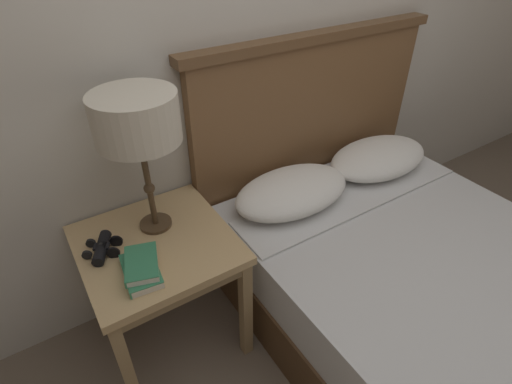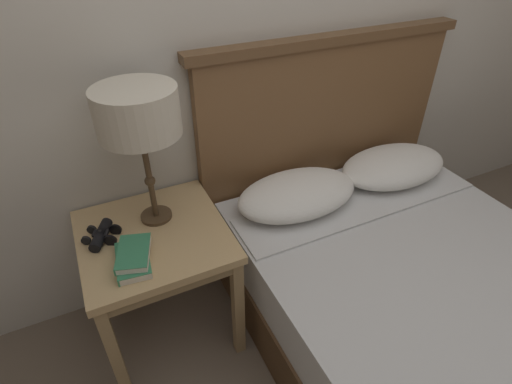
{
  "view_description": "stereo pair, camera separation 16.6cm",
  "coord_description": "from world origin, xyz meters",
  "px_view_note": "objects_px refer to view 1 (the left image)",
  "views": [
    {
      "loc": [
        -0.93,
        -0.42,
        1.67
      ],
      "look_at": [
        -0.2,
        0.72,
        0.7
      ],
      "focal_mm": 28.0,
      "sensor_mm": 36.0,
      "label": 1
    },
    {
      "loc": [
        -0.79,
        -0.5,
        1.67
      ],
      "look_at": [
        -0.2,
        0.72,
        0.7
      ],
      "focal_mm": 28.0,
      "sensor_mm": 36.0,
      "label": 2
    }
  ],
  "objects_px": {
    "nightstand": "(158,256)",
    "binoculars_pair": "(102,248)",
    "table_lamp": "(136,121)",
    "book_on_nightstand": "(141,271)",
    "book_stacked_on_top": "(141,264)",
    "bed": "(416,284)"
  },
  "relations": [
    {
      "from": "nightstand",
      "to": "binoculars_pair",
      "type": "xyz_separation_m",
      "value": [
        -0.19,
        0.05,
        0.1
      ]
    },
    {
      "from": "table_lamp",
      "to": "binoculars_pair",
      "type": "distance_m",
      "value": 0.5
    },
    {
      "from": "book_on_nightstand",
      "to": "binoculars_pair",
      "type": "relative_size",
      "value": 1.31
    },
    {
      "from": "nightstand",
      "to": "book_on_nightstand",
      "type": "bearing_deg",
      "value": -127.51
    },
    {
      "from": "binoculars_pair",
      "to": "book_on_nightstand",
      "type": "bearing_deg",
      "value": -66.34
    },
    {
      "from": "book_on_nightstand",
      "to": "bed",
      "type": "bearing_deg",
      "value": -20.99
    },
    {
      "from": "table_lamp",
      "to": "book_stacked_on_top",
      "type": "relative_size",
      "value": 2.74
    },
    {
      "from": "book_on_nightstand",
      "to": "binoculars_pair",
      "type": "height_order",
      "value": "binoculars_pair"
    },
    {
      "from": "nightstand",
      "to": "table_lamp",
      "type": "distance_m",
      "value": 0.56
    },
    {
      "from": "book_on_nightstand",
      "to": "book_stacked_on_top",
      "type": "distance_m",
      "value": 0.03
    },
    {
      "from": "nightstand",
      "to": "binoculars_pair",
      "type": "distance_m",
      "value": 0.22
    },
    {
      "from": "table_lamp",
      "to": "bed",
      "type": "bearing_deg",
      "value": -34.68
    },
    {
      "from": "book_stacked_on_top",
      "to": "binoculars_pair",
      "type": "relative_size",
      "value": 1.28
    },
    {
      "from": "nightstand",
      "to": "table_lamp",
      "type": "xyz_separation_m",
      "value": [
        0.04,
        0.09,
        0.55
      ]
    },
    {
      "from": "table_lamp",
      "to": "binoculars_pair",
      "type": "relative_size",
      "value": 3.5
    },
    {
      "from": "nightstand",
      "to": "binoculars_pair",
      "type": "height_order",
      "value": "binoculars_pair"
    },
    {
      "from": "nightstand",
      "to": "table_lamp",
      "type": "bearing_deg",
      "value": 67.14
    },
    {
      "from": "book_stacked_on_top",
      "to": "book_on_nightstand",
      "type": "bearing_deg",
      "value": -148.96
    },
    {
      "from": "nightstand",
      "to": "book_on_nightstand",
      "type": "distance_m",
      "value": 0.2
    },
    {
      "from": "nightstand",
      "to": "bed",
      "type": "height_order",
      "value": "bed"
    },
    {
      "from": "bed",
      "to": "book_on_nightstand",
      "type": "xyz_separation_m",
      "value": [
        -1.08,
        0.41,
        0.33
      ]
    },
    {
      "from": "table_lamp",
      "to": "binoculars_pair",
      "type": "xyz_separation_m",
      "value": [
        -0.23,
        -0.04,
        -0.45
      ]
    }
  ]
}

